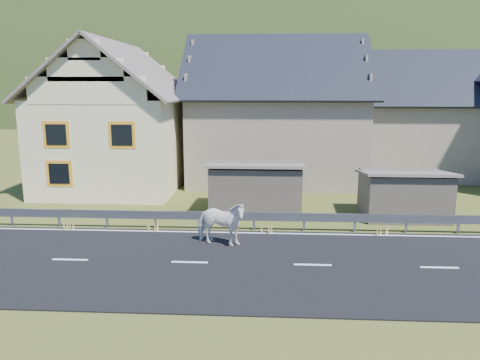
{
  "coord_description": "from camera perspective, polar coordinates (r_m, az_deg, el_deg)",
  "views": [
    {
      "loc": [
        -1.52,
        -14.32,
        5.72
      ],
      "look_at": [
        -2.58,
        4.07,
        1.98
      ],
      "focal_mm": 35.0,
      "sensor_mm": 36.0,
      "label": 1
    }
  ],
  "objects": [
    {
      "name": "guardrail",
      "position": [
        18.78,
        7.84,
        -4.57
      ],
      "size": [
        28.1,
        0.09,
        0.75
      ],
      "color": "#93969B",
      "rests_on": "ground"
    },
    {
      "name": "shed_right",
      "position": [
        21.71,
        19.32,
        -1.74
      ],
      "size": [
        3.8,
        2.9,
        2.2
      ],
      "primitive_type": "cube",
      "color": "#61574A",
      "rests_on": "ground"
    },
    {
      "name": "lane_markings",
      "position": [
        15.48,
        8.85,
        -10.18
      ],
      "size": [
        60.0,
        6.6,
        0.01
      ],
      "primitive_type": "cube",
      "color": "silver",
      "rests_on": "road"
    },
    {
      "name": "house_cream",
      "position": [
        27.68,
        -14.71,
        8.28
      ],
      "size": [
        7.8,
        9.8,
        8.3
      ],
      "color": "#FEEEB8",
      "rests_on": "ground"
    },
    {
      "name": "road",
      "position": [
        15.49,
        8.85,
        -10.26
      ],
      "size": [
        60.0,
        7.0,
        0.04
      ],
      "primitive_type": "cube",
      "color": "black",
      "rests_on": "ground"
    },
    {
      "name": "house_stone_b",
      "position": [
        33.07,
        22.07,
        8.08
      ],
      "size": [
        9.8,
        8.8,
        8.1
      ],
      "color": "gray",
      "rests_on": "ground"
    },
    {
      "name": "shed_left",
      "position": [
        21.33,
        1.93,
        -1.04
      ],
      "size": [
        4.3,
        3.3,
        2.4
      ],
      "primitive_type": "cube",
      "color": "#61574A",
      "rests_on": "ground"
    },
    {
      "name": "house_stone_a",
      "position": [
        29.34,
        4.37,
        9.32
      ],
      "size": [
        10.8,
        9.8,
        8.9
      ],
      "color": "gray",
      "rests_on": "ground"
    },
    {
      "name": "conifer_patch",
      "position": [
        135.33,
        -20.37,
        10.89
      ],
      "size": [
        76.0,
        50.0,
        28.0
      ],
      "primitive_type": "ellipsoid",
      "color": "black",
      "rests_on": "ground"
    },
    {
      "name": "ground",
      "position": [
        15.49,
        8.84,
        -10.33
      ],
      "size": [
        160.0,
        160.0,
        0.0
      ],
      "primitive_type": "plane",
      "color": "#414D17",
      "rests_on": "ground"
    },
    {
      "name": "mountain",
      "position": [
        196.12,
        5.18,
        3.89
      ],
      "size": [
        440.0,
        280.0,
        260.0
      ],
      "primitive_type": "ellipsoid",
      "color": "#2D3E17",
      "rests_on": "ground"
    },
    {
      "name": "horse",
      "position": [
        16.87,
        -2.41,
        -5.24
      ],
      "size": [
        1.38,
        2.13,
        1.66
      ],
      "primitive_type": "imported",
      "rotation": [
        0.0,
        0.0,
        1.3
      ],
      "color": "white",
      "rests_on": "road"
    }
  ]
}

